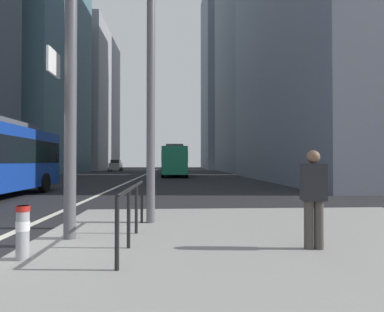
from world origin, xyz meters
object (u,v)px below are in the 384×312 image
at_px(city_bus_red_receding, 174,160).
at_px(street_lamp_post, 151,4).
at_px(car_receding_near, 167,165).
at_px(bollard_right, 23,229).
at_px(pedestrian_waiting, 313,194).
at_px(car_oncoming_mid, 116,165).

relative_size(city_bus_red_receding, street_lamp_post, 1.46).
height_order(car_receding_near, bollard_right, car_receding_near).
bearing_deg(street_lamp_post, car_receding_near, 90.61).
distance_m(bollard_right, pedestrian_waiting, 4.49).
bearing_deg(bollard_right, car_oncoming_mid, 98.33).
xyz_separation_m(city_bus_red_receding, car_receding_near, (-1.13, 19.39, -0.85)).
height_order(car_oncoming_mid, pedestrian_waiting, car_oncoming_mid).
distance_m(car_oncoming_mid, pedestrian_waiting, 54.50).
bearing_deg(street_lamp_post, pedestrian_waiting, -42.01).
xyz_separation_m(city_bus_red_receding, bollard_right, (-2.26, -32.52, -1.25)).
xyz_separation_m(bollard_right, pedestrian_waiting, (4.46, 0.35, 0.45)).
bearing_deg(bollard_right, street_lamp_post, 60.26).
height_order(city_bus_red_receding, car_receding_near, city_bus_red_receding).
relative_size(car_receding_near, street_lamp_post, 0.54).
distance_m(car_receding_near, bollard_right, 51.92).
relative_size(street_lamp_post, pedestrian_waiting, 5.00).
bearing_deg(pedestrian_waiting, car_oncoming_mid, 103.02).
bearing_deg(pedestrian_waiting, car_receding_near, 93.69).
height_order(car_oncoming_mid, street_lamp_post, street_lamp_post).
xyz_separation_m(street_lamp_post, bollard_right, (-1.65, -2.88, -4.70)).
xyz_separation_m(car_oncoming_mid, car_receding_near, (8.95, -1.54, 0.00)).
xyz_separation_m(city_bus_red_receding, car_oncoming_mid, (-10.08, 20.93, -0.85)).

